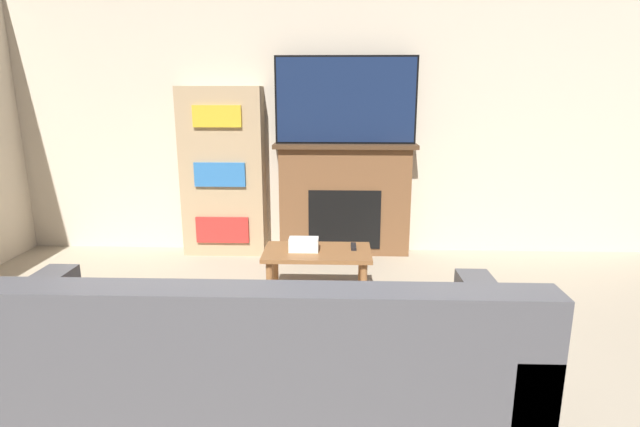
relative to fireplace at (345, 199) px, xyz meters
name	(u,v)px	position (x,y,z in m)	size (l,w,h in m)	color
wall_back	(317,115)	(-0.27, 0.14, 0.80)	(6.89, 0.06, 2.70)	beige
fireplace	(345,199)	(0.00, 0.00, 0.00)	(1.37, 0.28, 1.09)	brown
tv	(346,100)	(0.00, -0.02, 0.94)	(1.32, 0.03, 0.81)	black
couch	(250,393)	(-0.45, -2.88, -0.24)	(2.26, 0.91, 0.93)	#4C4C51
coffee_table	(317,259)	(-0.22, -1.20, -0.21)	(0.81, 0.46, 0.41)	brown
tissue_box	(304,244)	(-0.32, -1.21, -0.09)	(0.22, 0.12, 0.10)	white
remote_control	(353,246)	(0.05, -1.13, -0.13)	(0.04, 0.15, 0.02)	black
bookshelf	(223,172)	(-1.18, -0.02, 0.26)	(0.79, 0.29, 1.63)	tan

